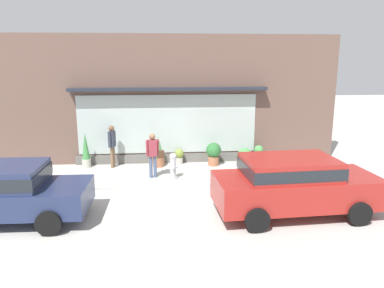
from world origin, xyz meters
TOP-DOWN VIEW (x-y plane):
  - ground_plane at (0.00, 0.00)m, footprint 60.00×60.00m
  - curb_strip at (0.00, -0.20)m, footprint 14.00×0.24m
  - storefront at (-0.00, 3.19)m, footprint 14.00×0.81m
  - fire_hydrant at (0.05, 0.80)m, footprint 0.40×0.37m
  - pedestrian_with_handbag at (-0.65, 0.99)m, footprint 0.65×0.26m
  - pedestrian_passerby at (-2.29, 2.47)m, footprint 0.28×0.48m
  - parked_car_navy at (-4.55, -2.45)m, footprint 4.26×2.08m
  - parked_car_red at (3.20, -2.70)m, footprint 4.53×2.20m
  - potted_plant_corner_tall at (-0.47, 2.43)m, footprint 0.47×0.47m
  - potted_plant_window_left at (-3.34, 2.54)m, footprint 0.34×0.34m
  - potted_plant_window_center at (0.37, 2.71)m, footprint 0.39×0.39m
  - potted_plant_trailing_edge at (3.01, 2.24)m, footprint 0.61×0.61m
  - potted_plant_near_hydrant at (3.70, 2.70)m, footprint 0.38×0.38m
  - potted_plant_doorstep at (1.75, 2.37)m, footprint 0.60×0.60m

SIDE VIEW (x-z plane):
  - ground_plane at x=0.00m, z-range 0.00..0.00m
  - curb_strip at x=0.00m, z-range 0.00..0.12m
  - potted_plant_window_center at x=0.37m, z-range 0.03..0.66m
  - potted_plant_trailing_edge at x=3.01m, z-range 0.00..0.72m
  - potted_plant_near_hydrant at x=3.70m, z-range 0.02..0.74m
  - fire_hydrant at x=0.05m, z-range 0.01..0.96m
  - potted_plant_doorstep at x=1.75m, z-range 0.06..0.99m
  - potted_plant_corner_tall at x=-0.47m, z-range -0.03..1.21m
  - potted_plant_window_left at x=-3.34m, z-range -0.03..1.39m
  - parked_car_navy at x=-4.55m, z-range 0.11..1.66m
  - parked_car_red at x=3.20m, z-range 0.11..1.75m
  - pedestrian_with_handbag at x=-0.65m, z-range 0.13..1.76m
  - pedestrian_passerby at x=-2.29m, z-range 0.15..1.85m
  - storefront at x=0.00m, z-range -0.06..5.14m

